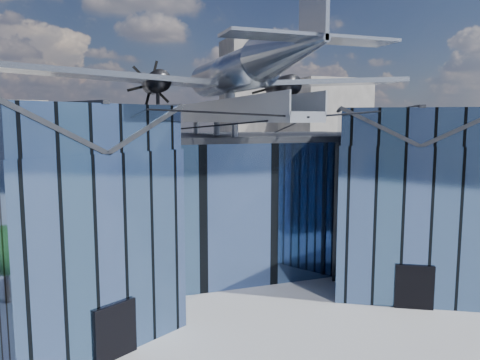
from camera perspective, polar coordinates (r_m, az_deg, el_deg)
name	(u,v)px	position (r m, az deg, el deg)	size (l,w,h in m)	color
ground_plane	(251,300)	(29.72, 1.35, -14.38)	(120.00, 120.00, 0.00)	gray
museum	(222,197)	(33.56, -2.21, -2.05)	(32.88, 24.50, 17.60)	#476490
bg_towers	(146,127)	(77.11, -11.36, 6.36)	(77.00, 24.50, 26.00)	gray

